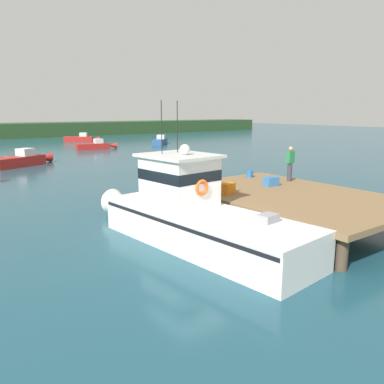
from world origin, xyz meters
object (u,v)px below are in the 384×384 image
mooring_buoy_channel_marker (142,167)px  deckhand_by_the_boat (290,163)px  bait_bucket (250,174)px  moored_boat_near_channel (22,160)px  main_fishing_boat (192,214)px  moored_boat_outer_mooring (96,146)px  crate_single_by_cleat (227,188)px  moored_boat_off_the_point (161,141)px  crate_stack_mid_dock (271,181)px  moored_boat_mid_harbor (81,139)px  mooring_buoy_inshore (6,158)px

mooring_buoy_channel_marker → deckhand_by_the_boat: bearing=-90.7°
bait_bucket → moored_boat_near_channel: (-6.32, 20.07, -0.88)m
main_fishing_boat → moored_boat_outer_mooring: size_ratio=2.05×
crate_single_by_cleat → moored_boat_near_channel: 22.56m
bait_bucket → moored_boat_near_channel: size_ratio=0.06×
deckhand_by_the_boat → moored_boat_off_the_point: size_ratio=0.38×
moored_boat_off_the_point → main_fishing_boat: bearing=-119.8°
crate_single_by_cleat → moored_boat_outer_mooring: bearing=76.8°
crate_stack_mid_dock → moored_boat_mid_harbor: (7.71, 44.73, -0.94)m
mooring_buoy_inshore → main_fishing_boat: bearing=-88.8°
moored_boat_near_channel → moored_boat_outer_mooring: bearing=43.9°
moored_boat_mid_harbor → moored_boat_off_the_point: bearing=-57.7°
moored_boat_mid_harbor → mooring_buoy_channel_marker: (-5.97, -29.70, -0.28)m
crate_single_by_cleat → mooring_buoy_channel_marker: bearing=73.8°
crate_stack_mid_dock → mooring_buoy_inshore: 27.74m
moored_boat_outer_mooring → moored_boat_near_channel: size_ratio=0.88×
main_fishing_boat → mooring_buoy_inshore: bearing=91.2°
moored_boat_outer_mooring → moored_boat_off_the_point: moored_boat_off_the_point is taller
moored_boat_off_the_point → moored_boat_mid_harbor: size_ratio=0.85×
main_fishing_boat → deckhand_by_the_boat: main_fishing_boat is taller
bait_bucket → mooring_buoy_inshore: (-6.64, 24.91, -1.18)m
moored_boat_outer_mooring → moored_boat_mid_harbor: moored_boat_mid_harbor is taller
crate_single_by_cleat → moored_boat_outer_mooring: 33.32m
crate_stack_mid_dock → moored_boat_outer_mooring: 32.69m
moored_boat_outer_mooring → mooring_buoy_inshore: 11.97m
crate_single_by_cleat → bait_bucket: size_ratio=1.76×
moored_boat_mid_harbor → mooring_buoy_inshore: bearing=-127.5°
moored_boat_outer_mooring → moored_boat_mid_harbor: size_ratio=0.97×
crate_stack_mid_dock → moored_boat_off_the_point: crate_stack_mid_dock is taller
bait_bucket → moored_boat_outer_mooring: bearing=82.2°
crate_single_by_cleat → moored_boat_off_the_point: (17.42, 33.74, -0.98)m
main_fishing_boat → moored_boat_mid_harbor: (12.97, 45.98, -0.56)m
mooring_buoy_inshore → mooring_buoy_channel_marker: bearing=-57.9°
bait_bucket → moored_boat_near_channel: bait_bucket is taller
crate_single_by_cleat → main_fishing_boat: bearing=-156.3°
deckhand_by_the_boat → mooring_buoy_inshore: size_ratio=4.23×
main_fishing_boat → crate_stack_mid_dock: (5.26, 1.25, 0.39)m
crate_single_by_cleat → crate_stack_mid_dock: crate_single_by_cleat is taller
main_fishing_boat → deckhand_by_the_boat: size_ratio=6.10×
crate_stack_mid_dock → mooring_buoy_channel_marker: (1.74, 15.02, -1.22)m
bait_bucket → deckhand_by_the_boat: deckhand_by_the_boat is taller
main_fishing_boat → bait_bucket: (6.07, 3.43, 0.36)m
moored_boat_near_channel → moored_boat_mid_harbor: size_ratio=1.10×
main_fishing_boat → moored_boat_near_channel: (-0.25, 23.50, -0.52)m
crate_stack_mid_dock → moored_boat_off_the_point: (14.74, 33.62, -0.96)m
main_fishing_boat → bait_bucket: bearing=29.5°
mooring_buoy_channel_marker → moored_boat_off_the_point: bearing=55.0°
bait_bucket → moored_boat_mid_harbor: bait_bucket is taller
moored_boat_off_the_point → moored_boat_near_channel: bearing=-150.7°
crate_single_by_cleat → moored_boat_outer_mooring: size_ratio=0.12×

